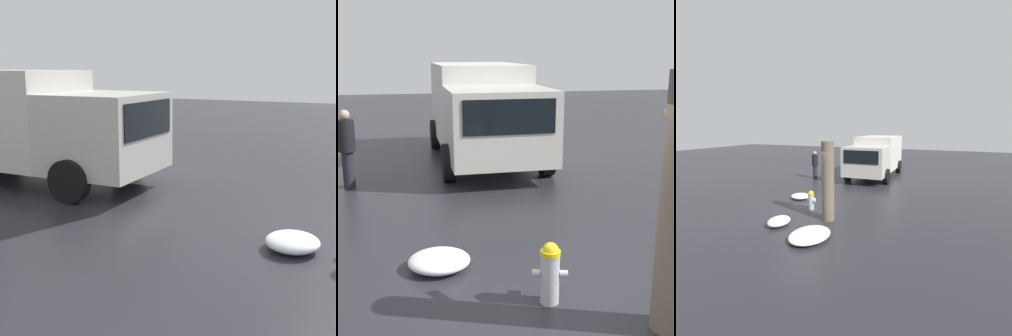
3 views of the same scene
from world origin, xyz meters
TOP-DOWN VIEW (x-y plane):
  - ground_plane at (0.00, 0.00)m, footprint 60.00×60.00m
  - fire_hydrant at (0.00, -0.00)m, footprint 0.35×0.44m
  - tree_trunk at (-0.79, -1.17)m, footprint 0.69×0.45m
  - delivery_truck at (7.94, -0.39)m, footprint 6.34×2.81m
  - pedestrian at (5.71, 3.01)m, footprint 0.39×0.39m
  - snow_pile_by_hydrant at (-1.95, 0.13)m, footprint 0.93×0.68m
  - snow_pile_curbside at (-2.47, -1.38)m, footprint 1.51×1.17m
  - snow_pile_by_tree at (1.18, 1.27)m, footprint 0.81×0.88m

SIDE VIEW (x-z plane):
  - ground_plane at x=0.00m, z-range 0.00..0.00m
  - snow_pile_curbside at x=-2.47m, z-range 0.00..0.25m
  - snow_pile_by_tree at x=1.18m, z-range 0.00..0.25m
  - snow_pile_by_hydrant at x=-1.95m, z-range 0.00..0.30m
  - fire_hydrant at x=0.00m, z-range 0.01..0.80m
  - pedestrian at x=5.71m, z-range 0.08..1.85m
  - tree_trunk at x=-0.79m, z-range 0.01..2.85m
  - delivery_truck at x=7.94m, z-range 0.12..2.78m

